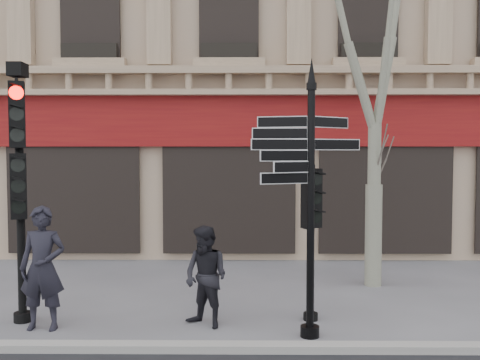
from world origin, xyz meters
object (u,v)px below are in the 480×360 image
object	(u,v)px
traffic_signal_secondary	(311,215)
pedestrian_b	(206,277)
plane_tree	(376,7)
pedestrian_a	(43,268)
fingerpost	(311,151)
traffic_signal_main	(19,160)

from	to	relation	value
traffic_signal_secondary	pedestrian_b	bearing A→B (deg)	169.67
traffic_signal_secondary	plane_tree	xyz separation A→B (m)	(1.60, 2.34, 4.00)
pedestrian_a	pedestrian_b	distance (m)	2.58
fingerpost	traffic_signal_secondary	size ratio (longest dim) A/B	1.66
traffic_signal_main	plane_tree	bearing A→B (deg)	-0.28
plane_tree	pedestrian_b	bearing A→B (deg)	-140.95
traffic_signal_main	traffic_signal_secondary	xyz separation A→B (m)	(4.78, 0.12, -0.91)
traffic_signal_main	plane_tree	size ratio (longest dim) A/B	0.52
fingerpost	pedestrian_b	xyz separation A→B (m)	(-1.61, 0.45, -2.01)
pedestrian_b	pedestrian_a	bearing A→B (deg)	-141.28
fingerpost	traffic_signal_main	xyz separation A→B (m)	(-4.67, 0.68, -0.14)
pedestrian_a	fingerpost	bearing A→B (deg)	-4.58
fingerpost	pedestrian_b	world-z (taller)	fingerpost
plane_tree	pedestrian_b	size ratio (longest dim) A/B	5.06
fingerpost	pedestrian_a	world-z (taller)	fingerpost
traffic_signal_main	pedestrian_b	size ratio (longest dim) A/B	2.61
traffic_signal_secondary	pedestrian_b	xyz separation A→B (m)	(-1.72, -0.35, -0.96)
fingerpost	pedestrian_a	size ratio (longest dim) A/B	2.15
pedestrian_a	traffic_signal_main	bearing A→B (deg)	142.70
traffic_signal_main	pedestrian_a	distance (m)	1.81
fingerpost	plane_tree	size ratio (longest dim) A/B	0.51
pedestrian_b	fingerpost	bearing A→B (deg)	19.94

